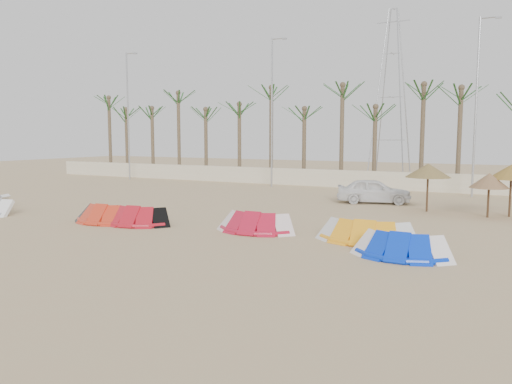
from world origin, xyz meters
The scene contains 17 objects.
ground centered at (0.00, 0.00, 0.00)m, with size 120.00×120.00×0.00m, color tan.
boundary_wall centered at (0.00, 22.00, 0.65)m, with size 60.00×0.30×1.30m, color beige.
palm_line centered at (0.67, 23.50, 6.44)m, with size 52.00×4.00×7.70m.
lamp_a centered at (-19.96, 20.00, 5.77)m, with size 1.25×0.14×11.00m.
lamp_b centered at (-5.96, 20.00, 5.77)m, with size 1.25×0.14×11.00m.
lamp_c centered at (8.04, 20.00, 5.77)m, with size 1.25×0.14×11.00m.
pylon centered at (1.00, 28.00, 0.00)m, with size 3.00×3.00×14.00m, color #A5A8AD, non-canonical shape.
kite_grey centered at (-12.52, 2.44, 0.42)m, with size 3.99×2.98×0.90m.
kite_red_left centered at (-5.61, 2.54, 0.42)m, with size 3.12×1.71×0.90m.
kite_red_mid centered at (-4.02, 2.77, 0.42)m, with size 3.27×1.93×0.90m.
kite_red_right centered at (1.29, 3.73, 0.42)m, with size 3.23×1.62×0.90m.
kite_orange centered at (5.73, 3.93, 0.42)m, with size 3.56×1.66×0.90m.
kite_blue centered at (7.33, 2.09, 0.42)m, with size 3.07×1.59×0.90m.
parasol_left centered at (6.47, 12.35, 2.09)m, with size 2.25×2.25×2.45m.
parasol_mid centered at (9.31, 11.81, 1.74)m, with size 1.78×1.78×2.10m.
parasol_right centered at (10.21, 12.50, 2.14)m, with size 2.09×2.09×2.50m.
car centered at (3.24, 14.32, 0.71)m, with size 1.67×4.14×1.41m, color white.
Camera 1 is at (10.41, -13.88, 3.82)m, focal length 35.00 mm.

